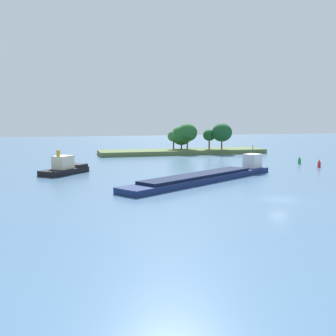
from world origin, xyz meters
TOP-DOWN VIEW (x-y plane):
  - ground_plane at (0.00, 0.00)m, footprint 400.00×400.00m
  - treeline_island at (10.37, 72.32)m, footprint 51.76×11.64m
  - tugboat at (-28.13, 34.26)m, footprint 10.21×10.72m
  - cargo_barge at (-3.75, 18.50)m, footprint 34.12×24.40m
  - channel_buoy_red at (27.53, 30.30)m, footprint 0.70×0.70m
  - channel_buoy_green at (27.32, 37.80)m, footprint 0.70×0.70m

SIDE VIEW (x-z plane):
  - ground_plane at x=0.00m, z-range 0.00..0.00m
  - channel_buoy_red at x=27.53m, z-range -0.14..1.76m
  - channel_buoy_green at x=27.32m, z-range -0.14..1.76m
  - cargo_barge at x=-3.75m, z-range -1.97..3.62m
  - tugboat at x=-28.13m, z-range -1.21..3.68m
  - treeline_island at x=10.37m, z-range -1.27..8.12m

